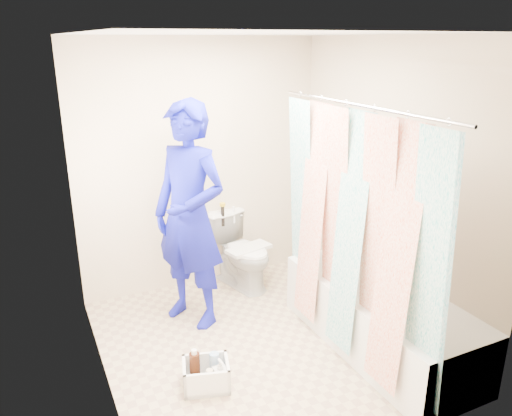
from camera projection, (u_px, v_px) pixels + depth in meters
name	position (u px, v px, depth m)	size (l,w,h in m)	color
floor	(260.00, 345.00, 4.07)	(2.60, 2.60, 0.00)	tan
ceiling	(261.00, 34.00, 3.30)	(2.40, 2.60, 0.02)	white
wall_back	(201.00, 167.00, 4.79)	(2.40, 0.02, 2.40)	beige
wall_front	(371.00, 277.00, 2.57)	(2.40, 0.02, 2.40)	beige
wall_left	(92.00, 231.00, 3.19)	(0.02, 2.60, 2.40)	beige
wall_right	(389.00, 186.00, 4.18)	(0.02, 2.60, 2.40)	beige
bathtub	(379.00, 317.00, 3.97)	(0.70, 1.75, 0.50)	silver
curtain_rod	(360.00, 105.00, 3.29)	(0.02, 0.02, 1.90)	silver
shower_curtain	(351.00, 236.00, 3.59)	(0.06, 1.75, 1.80)	white
toilet	(241.00, 251.00, 4.96)	(0.41, 0.72, 0.73)	white
tank_lid	(249.00, 249.00, 4.85)	(0.45, 0.20, 0.03)	white
tank_internals	(226.00, 213.00, 4.96)	(0.18, 0.08, 0.24)	black
plumber	(190.00, 216.00, 4.15)	(0.70, 0.46, 1.93)	#0F2B9A
cleaning_caddy	(208.00, 375.00, 3.56)	(0.39, 0.34, 0.25)	white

